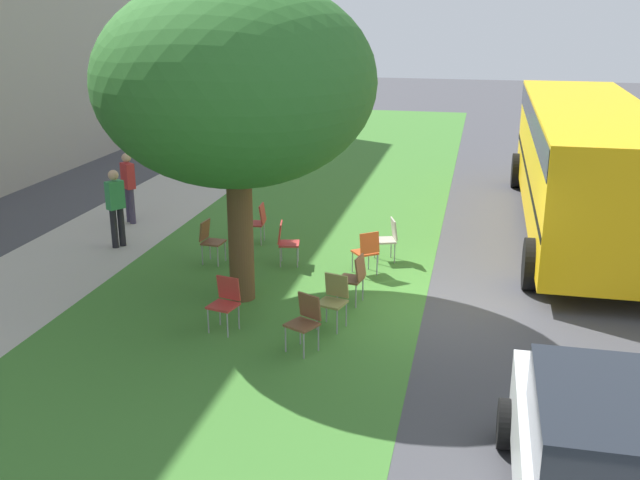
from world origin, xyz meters
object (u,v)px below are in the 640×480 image
at_px(chair_6, 225,300).
at_px(pedestrian_0, 129,185).
at_px(street_tree, 235,83).
at_px(chair_2, 334,297).
at_px(chair_8, 305,318).
at_px(chair_7, 389,236).
at_px(pedestrian_1, 116,205).
at_px(chair_4, 354,276).
at_px(school_bus, 585,155).
at_px(chair_0, 285,240).
at_px(chair_1, 210,238).
at_px(parked_car, 606,466).
at_px(chair_5, 258,220).
at_px(chair_3, 367,249).

bearing_deg(chair_6, pedestrian_0, 38.91).
distance_m(street_tree, chair_6, 3.52).
xyz_separation_m(chair_2, chair_8, (-0.92, 0.25, 0.00)).
bearing_deg(chair_7, chair_8, 170.73).
height_order(street_tree, pedestrian_1, street_tree).
bearing_deg(pedestrian_0, chair_4, -121.61).
bearing_deg(chair_7, pedestrian_0, 77.75).
bearing_deg(chair_4, street_tree, 95.64).
bearing_deg(chair_6, chair_4, -50.26).
bearing_deg(chair_7, school_bus, -52.78).
xyz_separation_m(chair_6, pedestrian_1, (3.52, 3.67, 0.41)).
bearing_deg(chair_0, street_tree, 171.22).
height_order(chair_1, chair_2, same).
xyz_separation_m(parked_car, school_bus, (10.75, -0.93, 0.92)).
relative_size(chair_1, chair_5, 1.00).
relative_size(chair_3, school_bus, 0.08).
xyz_separation_m(street_tree, chair_3, (1.64, -1.97, -3.26)).
bearing_deg(chair_5, chair_0, -142.04).
bearing_deg(chair_0, school_bus, -58.23).
height_order(chair_0, pedestrian_1, pedestrian_1).
xyz_separation_m(chair_0, chair_7, (0.66, -1.98, 0.00)).
height_order(street_tree, chair_0, street_tree).
xyz_separation_m(chair_0, chair_4, (-1.68, -1.69, 0.00)).
distance_m(chair_8, school_bus, 8.81).
bearing_deg(chair_4, chair_0, 45.07).
bearing_deg(pedestrian_0, chair_2, -128.88).
height_order(chair_7, chair_8, same).
bearing_deg(chair_4, chair_2, 171.29).
xyz_separation_m(chair_4, chair_7, (2.35, -0.29, 0.00)).
relative_size(chair_4, chair_7, 1.00).
bearing_deg(street_tree, school_bus, -48.32).
relative_size(chair_0, pedestrian_1, 0.52).
height_order(chair_0, chair_6, same).
xyz_separation_m(street_tree, chair_1, (1.65, 1.22, -3.26)).
height_order(chair_3, chair_7, same).
relative_size(chair_1, chair_6, 1.00).
bearing_deg(pedestrian_0, pedestrian_1, -161.95).
relative_size(chair_1, chair_2, 1.00).
bearing_deg(chair_3, parked_car, -153.61).
distance_m(chair_7, pedestrian_0, 6.51).
xyz_separation_m(chair_0, chair_3, (-0.24, -1.68, 0.00)).
bearing_deg(pedestrian_1, chair_8, -127.87).
relative_size(chair_7, school_bus, 0.08).
xyz_separation_m(chair_4, pedestrian_0, (3.73, 6.06, 0.41)).
xyz_separation_m(chair_2, pedestrian_0, (4.76, 5.90, 0.41)).
relative_size(chair_8, pedestrian_0, 0.52).
relative_size(chair_6, chair_8, 1.00).
height_order(street_tree, chair_6, street_tree).
bearing_deg(school_bus, street_tree, 131.68).
xyz_separation_m(street_tree, pedestrian_1, (2.20, 3.51, -2.86)).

